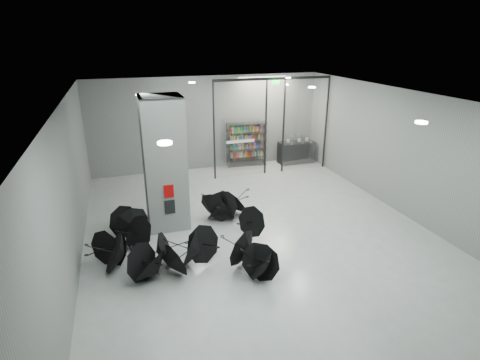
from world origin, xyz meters
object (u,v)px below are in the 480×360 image
object	(u,v)px
column	(164,163)
bookshelf	(247,145)
umbrella_cluster	(190,240)
shop_counter	(296,152)

from	to	relation	value
column	bookshelf	world-z (taller)	column
column	bookshelf	bearing A→B (deg)	48.51
column	umbrella_cluster	bearing A→B (deg)	-79.16
bookshelf	shop_counter	xyz separation A→B (m)	(2.32, -0.32, -0.48)
shop_counter	umbrella_cluster	xyz separation A→B (m)	(-6.18, -6.21, -0.19)
shop_counter	umbrella_cluster	distance (m)	8.76
shop_counter	bookshelf	bearing A→B (deg)	171.73
column	bookshelf	xyz separation A→B (m)	(4.20, 4.75, -1.03)
column	shop_counter	size ratio (longest dim) A/B	2.42
bookshelf	umbrella_cluster	size ratio (longest dim) A/B	0.37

